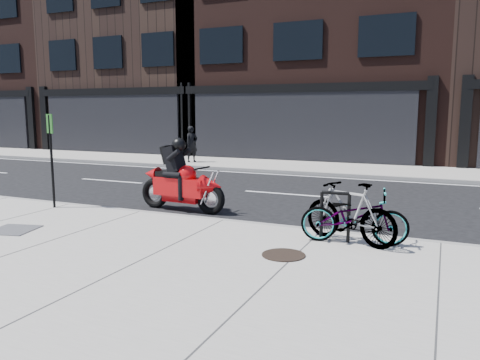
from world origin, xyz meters
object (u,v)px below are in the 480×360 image
at_px(bicycle_rear, 350,212).
at_px(utility_grate, 13,230).
at_px(bike_rack, 335,212).
at_px(bicycle_front, 354,216).
at_px(sign_post, 51,152).
at_px(motorcycle, 185,182).
at_px(pedestrian, 192,144).
at_px(manhole_cover, 284,255).

xyz_separation_m(bicycle_rear, utility_grate, (-5.76, -1.64, -0.50)).
bearing_deg(bicycle_rear, bike_rack, -68.59).
relative_size(bicycle_front, sign_post, 0.83).
distance_m(motorcycle, utility_grate, 3.69).
xyz_separation_m(bike_rack, utility_grate, (-5.52, -1.64, -0.49)).
height_order(pedestrian, utility_grate, pedestrian).
xyz_separation_m(bicycle_front, utility_grate, (-5.84, -1.64, -0.45)).
height_order(bicycle_front, pedestrian, pedestrian).
relative_size(bike_rack, bicycle_front, 0.49).
bearing_deg(bike_rack, bicycle_rear, 0.00).
relative_size(bicycle_rear, manhole_cover, 2.58).
height_order(utility_grate, sign_post, sign_post).
bearing_deg(bicycle_rear, motorcycle, -89.86).
bearing_deg(utility_grate, bike_rack, 16.56).
bearing_deg(bicycle_rear, bicycle_front, 111.41).
height_order(manhole_cover, sign_post, sign_post).
height_order(bicycle_rear, pedestrian, pedestrian).
relative_size(bicycle_front, utility_grate, 2.30).
bearing_deg(bicycle_front, utility_grate, 97.01).
bearing_deg(motorcycle, utility_grate, -114.59).
xyz_separation_m(bike_rack, motorcycle, (-3.78, 1.57, 0.06)).
distance_m(manhole_cover, sign_post, 6.12).
relative_size(bike_rack, utility_grate, 1.13).
relative_size(bicycle_rear, sign_post, 0.82).
relative_size(motorcycle, pedestrian, 1.49).
bearing_deg(manhole_cover, bicycle_front, 52.25).
distance_m(motorcycle, sign_post, 3.02).
relative_size(bicycle_front, manhole_cover, 2.62).
relative_size(pedestrian, manhole_cover, 2.30).
height_order(bike_rack, manhole_cover, bike_rack).
height_order(motorcycle, manhole_cover, motorcycle).
bearing_deg(bicycle_front, sign_post, 79.58).
bearing_deg(pedestrian, bike_rack, -111.15).
xyz_separation_m(bike_rack, bicycle_rear, (0.24, 0.00, 0.01)).
distance_m(manhole_cover, utility_grate, 5.03).
bearing_deg(motorcycle, manhole_cover, -35.27).
bearing_deg(pedestrian, bicycle_rear, -110.33).
bearing_deg(bicycle_front, bicycle_rear, 81.29).
height_order(motorcycle, pedestrian, motorcycle).
xyz_separation_m(bike_rack, manhole_cover, (-0.53, -1.09, -0.49)).
distance_m(bicycle_front, pedestrian, 12.90).
relative_size(utility_grate, sign_post, 0.36).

